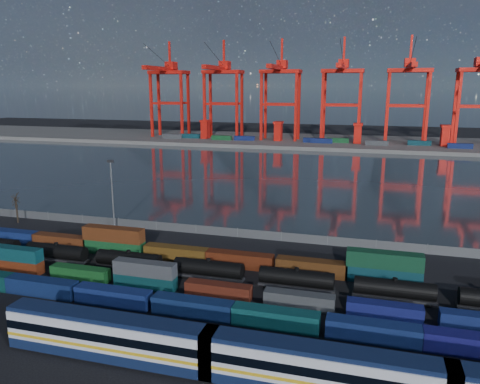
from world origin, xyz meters
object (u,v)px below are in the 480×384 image
(passenger_train, at_px, (322,371))
(tanker_string, at_px, (251,274))
(gantry_cranes, at_px, (311,80))
(bare_tree, at_px, (17,208))

(passenger_train, bearing_deg, tanker_string, 119.20)
(tanker_string, height_order, gantry_cranes, gantry_cranes)
(tanker_string, distance_m, bare_tree, 68.43)
(passenger_train, bearing_deg, bare_tree, 149.78)
(tanker_string, bearing_deg, passenger_train, -60.80)
(passenger_train, distance_m, tanker_string, 30.22)
(passenger_train, height_order, gantry_cranes, gantry_cranes)
(tanker_string, bearing_deg, bare_tree, 162.77)
(tanker_string, relative_size, gantry_cranes, 0.61)
(passenger_train, xyz_separation_m, bare_tree, (-80.07, 46.64, 0.88))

